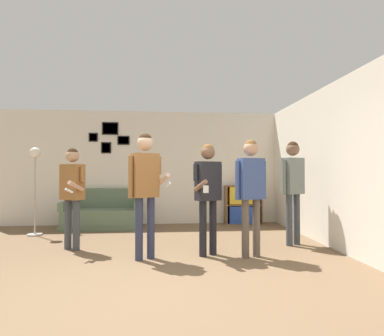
% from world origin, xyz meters
% --- Properties ---
extents(ground_plane, '(20.00, 20.00, 0.00)m').
position_xyz_m(ground_plane, '(0.00, 0.00, 0.00)').
color(ground_plane, brown).
extents(wall_back, '(8.02, 0.08, 2.70)m').
position_xyz_m(wall_back, '(-0.01, 4.23, 1.35)').
color(wall_back, silver).
rests_on(wall_back, ground_plane).
extents(wall_right, '(0.06, 6.60, 2.70)m').
position_xyz_m(wall_right, '(2.84, 2.10, 1.35)').
color(wall_right, silver).
rests_on(wall_right, ground_plane).
extents(couch, '(1.69, 0.80, 0.86)m').
position_xyz_m(couch, '(-1.28, 3.81, 0.29)').
color(couch, '#5B7056').
rests_on(couch, ground_plane).
extents(bookshelf, '(0.87, 0.30, 0.92)m').
position_xyz_m(bookshelf, '(1.96, 4.01, 0.46)').
color(bookshelf, brown).
rests_on(bookshelf, ground_plane).
extents(floor_lamp, '(0.28, 0.28, 1.73)m').
position_xyz_m(floor_lamp, '(-2.45, 3.10, 1.24)').
color(floor_lamp, '#ADA89E').
rests_on(floor_lamp, ground_plane).
extents(person_player_foreground_left, '(0.44, 0.58, 1.63)m').
position_xyz_m(person_player_foreground_left, '(-1.38, 1.93, 1.00)').
color(person_player_foreground_left, '#3D4247').
rests_on(person_player_foreground_left, ground_plane).
extents(person_player_foreground_center, '(0.60, 0.41, 1.80)m').
position_xyz_m(person_player_foreground_center, '(-0.17, 1.28, 1.12)').
color(person_player_foreground_center, '#2D334C').
rests_on(person_player_foreground_center, ground_plane).
extents(person_watcher_holding_cup, '(0.46, 0.54, 1.67)m').
position_xyz_m(person_watcher_holding_cup, '(0.75, 1.40, 1.02)').
color(person_watcher_holding_cup, black).
rests_on(person_watcher_holding_cup, ground_plane).
extents(person_spectator_near_bookshelf, '(0.49, 0.27, 1.72)m').
position_xyz_m(person_spectator_near_bookshelf, '(1.36, 1.27, 1.06)').
color(person_spectator_near_bookshelf, brown).
rests_on(person_spectator_near_bookshelf, ground_plane).
extents(person_spectator_far_right, '(0.46, 0.34, 1.77)m').
position_xyz_m(person_spectator_far_right, '(2.28, 1.92, 1.10)').
color(person_spectator_far_right, '#3D4247').
rests_on(person_spectator_far_right, ground_plane).
extents(bottle_on_floor, '(0.06, 0.06, 0.25)m').
position_xyz_m(bottle_on_floor, '(-1.61, 3.09, 0.10)').
color(bottle_on_floor, black).
rests_on(bottle_on_floor, ground_plane).
extents(drinking_cup, '(0.08, 0.08, 0.12)m').
position_xyz_m(drinking_cup, '(2.02, 4.01, 0.98)').
color(drinking_cup, white).
rests_on(drinking_cup, bookshelf).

